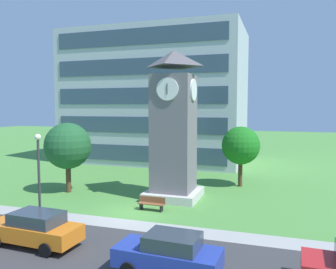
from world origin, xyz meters
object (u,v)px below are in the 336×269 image
clock_tower (174,133)px  tree_by_building (68,146)px  tree_near_tower (241,146)px  parked_car_blue (169,253)px  parked_car_orange (34,228)px  park_bench (152,203)px  street_lamp (39,169)px

clock_tower → tree_by_building: size_ratio=1.95×
tree_near_tower → tree_by_building: (-12.80, -6.31, 0.20)m
tree_by_building → parked_car_blue: tree_by_building is taller
parked_car_blue → parked_car_orange: bearing=174.4°
tree_near_tower → clock_tower: bearing=-128.2°
clock_tower → park_bench: size_ratio=5.99×
clock_tower → parked_car_blue: size_ratio=2.47×
park_bench → parked_car_blue: size_ratio=0.41×
street_lamp → tree_by_building: size_ratio=0.95×
parked_car_blue → tree_by_building: bearing=138.8°
park_bench → tree_near_tower: bearing=61.5°
tree_by_building → parked_car_orange: 11.04m
tree_by_building → parked_car_blue: bearing=-41.2°
street_lamp → tree_near_tower: (9.68, 13.64, 0.17)m
clock_tower → parked_car_orange: (-3.91, -10.49, -4.01)m
parked_car_orange → street_lamp: bearing=123.0°
street_lamp → parked_car_orange: bearing=-57.0°
clock_tower → parked_car_orange: clock_tower is taller
clock_tower → tree_by_building: bearing=-174.2°
park_bench → street_lamp: bearing=-135.3°
street_lamp → park_bench: bearing=44.7°
street_lamp → parked_car_orange: 3.68m
tree_near_tower → tree_by_building: bearing=-153.8°
tree_near_tower → parked_car_blue: tree_near_tower is taller
parked_car_orange → tree_near_tower: bearing=62.8°
park_bench → tree_near_tower: 10.44m
parked_car_orange → parked_car_blue: (7.17, -0.70, -0.00)m
clock_tower → tree_near_tower: bearing=51.8°
parked_car_orange → parked_car_blue: 7.20m
park_bench → tree_by_building: size_ratio=0.33×
clock_tower → parked_car_blue: (3.26, -11.19, -4.01)m
tree_by_building → parked_car_blue: size_ratio=1.27×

